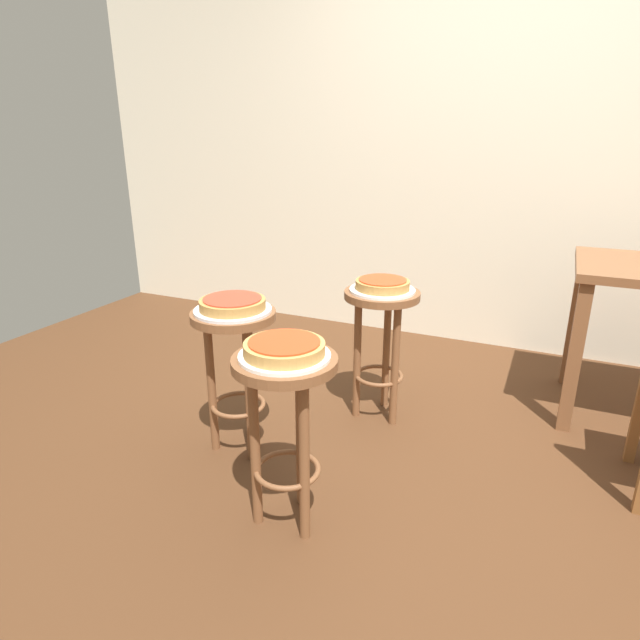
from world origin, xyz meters
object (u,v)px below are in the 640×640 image
object	(u,v)px
serving_plate_foreground	(285,356)
serving_plate_middle	(233,310)
stool_foreground	(286,405)
pizza_leftside	(382,284)
stool_leftside	(381,327)
stool_middle	(235,351)
serving_plate_leftside	(382,290)
pizza_middle	(233,303)
pizza_foreground	(284,348)

from	to	relation	value
serving_plate_foreground	serving_plate_middle	size ratio (longest dim) A/B	0.95
stool_foreground	pizza_leftside	xyz separation A→B (m)	(0.05, 0.87, 0.21)
stool_leftside	serving_plate_foreground	bearing A→B (deg)	-93.37
stool_middle	pizza_leftside	xyz separation A→B (m)	(0.47, 0.53, 0.21)
serving_plate_middle	serving_plate_leftside	xyz separation A→B (m)	(0.47, 0.53, 0.00)
serving_plate_foreground	serving_plate_middle	xyz separation A→B (m)	(-0.42, 0.33, 0.00)
stool_leftside	serving_plate_leftside	xyz separation A→B (m)	(0.00, 0.00, 0.18)
serving_plate_middle	stool_leftside	size ratio (longest dim) A/B	0.50
stool_foreground	serving_plate_middle	size ratio (longest dim) A/B	2.00
stool_middle	stool_leftside	bearing A→B (deg)	48.85
pizza_middle	serving_plate_leftside	distance (m)	0.71
stool_foreground	pizza_middle	xyz separation A→B (m)	(-0.42, 0.33, 0.21)
serving_plate_middle	stool_foreground	bearing A→B (deg)	-38.66
serving_plate_leftside	serving_plate_foreground	bearing A→B (deg)	-93.37
serving_plate_foreground	stool_leftside	distance (m)	0.89
serving_plate_foreground	stool_middle	bearing A→B (deg)	141.34
stool_foreground	serving_plate_leftside	xyz separation A→B (m)	(0.05, 0.87, 0.18)
stool_middle	pizza_middle	xyz separation A→B (m)	(0.00, 0.00, 0.21)
pizza_foreground	stool_leftside	world-z (taller)	pizza_foreground
serving_plate_foreground	pizza_foreground	xyz separation A→B (m)	(0.00, -0.00, 0.03)
pizza_leftside	pizza_middle	bearing A→B (deg)	-131.15
pizza_foreground	stool_middle	bearing A→B (deg)	141.34
stool_middle	serving_plate_middle	bearing A→B (deg)	14.04
stool_middle	serving_plate_middle	distance (m)	0.18
pizza_foreground	pizza_middle	bearing A→B (deg)	141.34
pizza_foreground	serving_plate_leftside	distance (m)	0.87
serving_plate_middle	pizza_leftside	xyz separation A→B (m)	(0.47, 0.53, 0.03)
serving_plate_foreground	serving_plate_middle	bearing A→B (deg)	141.34
serving_plate_foreground	serving_plate_middle	world-z (taller)	same
serving_plate_leftside	pizza_leftside	size ratio (longest dim) A/B	1.22
pizza_foreground	serving_plate_foreground	bearing A→B (deg)	90.00
stool_middle	stool_leftside	distance (m)	0.71
pizza_foreground	pizza_middle	world-z (taller)	same
serving_plate_foreground	stool_middle	size ratio (longest dim) A/B	0.47
pizza_middle	stool_leftside	size ratio (longest dim) A/B	0.42
stool_foreground	serving_plate_foreground	xyz separation A→B (m)	(0.00, 0.00, 0.18)
stool_foreground	stool_middle	world-z (taller)	same
pizza_middle	serving_plate_leftside	size ratio (longest dim) A/B	0.89
stool_foreground	stool_leftside	distance (m)	0.87
stool_foreground	stool_middle	distance (m)	0.53
serving_plate_foreground	pizza_leftside	bearing A→B (deg)	86.63
serving_plate_middle	serving_plate_leftside	size ratio (longest dim) A/B	1.05
pizza_foreground	serving_plate_leftside	world-z (taller)	pizza_foreground
stool_middle	serving_plate_leftside	distance (m)	0.73
serving_plate_foreground	pizza_foreground	distance (m)	0.03
stool_middle	pizza_leftside	distance (m)	0.74
stool_foreground	serving_plate_foreground	distance (m)	0.18
stool_middle	serving_plate_middle	world-z (taller)	serving_plate_middle
serving_plate_foreground	pizza_middle	world-z (taller)	pizza_middle
stool_leftside	pizza_leftside	world-z (taller)	pizza_leftside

